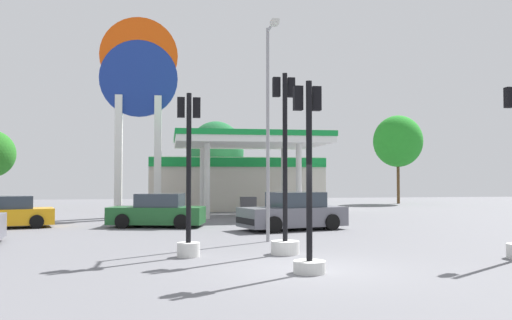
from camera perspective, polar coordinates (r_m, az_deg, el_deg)
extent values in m
plane|color=slate|center=(13.12, 5.37, -11.55)|extent=(90.00, 90.00, 0.00)
cube|color=beige|center=(37.34, -2.28, -2.57)|extent=(11.70, 5.03, 3.59)
cube|color=#148C38|center=(34.81, -1.76, -0.24)|extent=(11.70, 0.12, 0.60)
cube|color=white|center=(31.09, -0.83, 1.85)|extent=(8.47, 7.12, 0.35)
cube|color=#148C38|center=(31.12, -0.83, 2.45)|extent=(8.57, 7.22, 0.30)
cylinder|color=silver|center=(28.80, -5.26, -2.25)|extent=(0.32, 0.32, 4.08)
cylinder|color=silver|center=(29.60, 4.60, -2.24)|extent=(0.32, 0.32, 4.08)
cylinder|color=silver|center=(32.70, -5.75, -2.21)|extent=(0.32, 0.32, 4.08)
cylinder|color=silver|center=(33.41, 2.98, -2.21)|extent=(0.32, 0.32, 4.08)
cube|color=#4C4C51|center=(31.07, -0.84, -4.99)|extent=(0.90, 0.60, 1.10)
cube|color=white|center=(30.67, -14.50, 0.40)|extent=(0.40, 0.56, 6.84)
cube|color=white|center=(30.55, -10.47, 0.38)|extent=(0.40, 0.56, 6.84)
cylinder|color=navy|center=(31.08, -12.43, 8.52)|extent=(4.35, 0.22, 4.35)
cylinder|color=#EA4C0C|center=(31.37, -12.41, 10.86)|extent=(4.35, 0.22, 4.35)
cube|color=white|center=(31.27, -12.41, 9.68)|extent=(4.00, 0.08, 0.78)
cylinder|color=black|center=(21.36, 1.91, -6.93)|extent=(0.72, 0.41, 0.68)
cylinder|color=black|center=(22.98, -0.20, -6.58)|extent=(0.72, 0.41, 0.68)
cylinder|color=black|center=(22.76, 8.12, -6.60)|extent=(0.72, 0.41, 0.68)
cylinder|color=black|center=(24.29, 5.71, -6.32)|extent=(0.72, 0.41, 0.68)
cube|color=slate|center=(22.80, 3.94, -6.05)|extent=(4.79, 3.04, 0.80)
cube|color=#2D3842|center=(22.83, 4.28, -4.29)|extent=(2.49, 2.18, 0.68)
cube|color=black|center=(21.81, -1.08, -6.55)|extent=(0.62, 1.73, 0.25)
cylinder|color=black|center=(25.17, -22.42, -6.12)|extent=(0.63, 0.36, 0.60)
cylinder|color=black|center=(26.77, -22.61, -5.86)|extent=(0.63, 0.36, 0.60)
cube|color=orange|center=(25.92, -25.21, -5.52)|extent=(4.23, 2.67, 0.71)
cube|color=#2D3842|center=(25.89, -24.88, -4.17)|extent=(2.20, 1.92, 0.60)
cylinder|color=black|center=(24.00, -14.10, -6.37)|extent=(0.67, 0.36, 0.64)
cylinder|color=black|center=(25.63, -12.91, -6.10)|extent=(0.67, 0.36, 0.64)
cylinder|color=black|center=(23.34, -8.01, -6.54)|extent=(0.67, 0.36, 0.64)
cylinder|color=black|center=(25.01, -7.20, -6.24)|extent=(0.67, 0.36, 0.64)
cube|color=#1E5928|center=(24.45, -10.57, -5.83)|extent=(4.46, 2.66, 0.75)
cube|color=#2D3842|center=(24.37, -10.22, -4.30)|extent=(2.29, 1.96, 0.64)
cube|color=black|center=(25.04, -15.13, -5.95)|extent=(0.50, 1.64, 0.24)
cube|color=black|center=(16.45, 25.45, 6.06)|extent=(0.21, 0.20, 0.57)
sphere|color=red|center=(16.57, 25.19, 6.62)|extent=(0.15, 0.15, 0.15)
sphere|color=#D89E0C|center=(16.55, 25.20, 6.01)|extent=(0.15, 0.15, 0.15)
sphere|color=green|center=(16.52, 25.21, 5.39)|extent=(0.15, 0.15, 0.15)
cylinder|color=silver|center=(15.56, 3.14, -9.34)|extent=(0.82, 0.82, 0.38)
cylinder|color=black|center=(15.44, 3.13, 0.36)|extent=(0.14, 0.14, 4.87)
cube|color=black|center=(15.77, 2.20, 7.80)|extent=(0.21, 0.20, 0.57)
sphere|color=red|center=(15.92, 2.11, 8.37)|extent=(0.15, 0.15, 0.15)
sphere|color=#D89E0C|center=(15.89, 2.11, 7.73)|extent=(0.15, 0.15, 0.15)
sphere|color=green|center=(15.86, 2.11, 7.09)|extent=(0.15, 0.15, 0.15)
cube|color=black|center=(15.86, 3.77, 7.75)|extent=(0.21, 0.20, 0.57)
sphere|color=red|center=(16.01, 3.67, 8.31)|extent=(0.15, 0.15, 0.15)
sphere|color=#D89E0C|center=(15.98, 3.67, 7.67)|extent=(0.15, 0.15, 0.15)
sphere|color=green|center=(15.95, 3.67, 7.04)|extent=(0.15, 0.15, 0.15)
cylinder|color=silver|center=(15.13, -7.25, -9.50)|extent=(0.63, 0.63, 0.40)
cylinder|color=black|center=(15.00, -7.21, -0.80)|extent=(0.14, 0.14, 4.18)
cube|color=black|center=(15.28, -8.03, 5.59)|extent=(0.21, 0.20, 0.57)
sphere|color=red|center=(15.43, -8.04, 6.20)|extent=(0.15, 0.15, 0.15)
sphere|color=#D89E0C|center=(15.41, -8.04, 5.54)|extent=(0.15, 0.15, 0.15)
sphere|color=green|center=(15.38, -8.04, 4.87)|extent=(0.15, 0.15, 0.15)
cube|color=black|center=(15.30, -6.38, 5.58)|extent=(0.21, 0.20, 0.57)
sphere|color=red|center=(15.45, -6.40, 6.18)|extent=(0.15, 0.15, 0.15)
sphere|color=#D89E0C|center=(15.42, -6.40, 5.52)|extent=(0.15, 0.15, 0.15)
sphere|color=green|center=(15.40, -6.40, 4.86)|extent=(0.15, 0.15, 0.15)
cylinder|color=silver|center=(12.55, 5.74, -11.33)|extent=(0.75, 0.75, 0.28)
cylinder|color=black|center=(12.38, 5.71, -1.12)|extent=(0.14, 0.14, 4.17)
cube|color=black|center=(12.62, 4.52, 6.60)|extent=(0.21, 0.20, 0.57)
sphere|color=red|center=(12.77, 4.39, 7.32)|extent=(0.15, 0.15, 0.15)
sphere|color=#D89E0C|center=(12.74, 4.39, 6.52)|extent=(0.15, 0.15, 0.15)
sphere|color=green|center=(12.72, 4.39, 5.72)|extent=(0.15, 0.15, 0.15)
cube|color=black|center=(12.73, 6.46, 6.53)|extent=(0.21, 0.20, 0.57)
sphere|color=red|center=(12.88, 6.30, 7.25)|extent=(0.15, 0.15, 0.15)
sphere|color=#D89E0C|center=(12.85, 6.31, 6.46)|extent=(0.15, 0.15, 0.15)
sphere|color=green|center=(12.83, 6.31, 5.66)|extent=(0.15, 0.15, 0.15)
cylinder|color=brown|center=(42.00, -4.34, -3.16)|extent=(0.30, 0.30, 2.61)
ellipsoid|color=#1F6836|center=(42.05, -4.33, 0.87)|extent=(4.41, 4.41, 4.83)
cylinder|color=brown|center=(47.67, 14.98, -2.24)|extent=(0.25, 0.25, 3.82)
ellipsoid|color=#248C26|center=(47.77, 14.94, 1.96)|extent=(4.23, 4.23, 4.46)
cylinder|color=gray|center=(18.55, 1.28, 2.79)|extent=(0.12, 0.12, 7.45)
cylinder|color=gray|center=(18.63, 1.62, 14.13)|extent=(0.09, 1.20, 0.09)
cube|color=beige|center=(18.05, 2.00, 14.49)|extent=(0.24, 0.44, 0.16)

